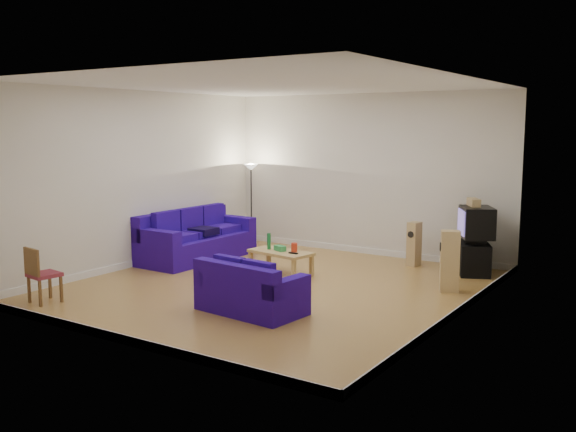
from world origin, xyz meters
The scene contains 16 objects.
room centered at (0.00, 0.00, 1.54)m, with size 6.01×6.51×3.21m.
sofa_three_seat centered at (-2.52, 0.95, 0.34)m, with size 1.07×2.42×0.93m.
sofa_loveseat centered at (0.53, -1.39, 0.28)m, with size 1.53×0.95×0.73m.
coffee_table centered at (-0.42, 0.80, 0.35)m, with size 1.19×0.73×0.41m.
bottle centered at (-0.68, 0.82, 0.55)m, with size 0.07×0.07×0.29m, color #197233.
tissue_box centered at (-0.43, 0.81, 0.45)m, with size 0.22×0.12×0.09m, color green.
red_canister centered at (-0.19, 0.88, 0.48)m, with size 0.11×0.11×0.15m, color red.
remote centered at (-0.10, 0.72, 0.42)m, with size 0.17×0.05×0.02m, color black.
tv_stand centered at (2.37, 2.70, 0.27)m, with size 0.90×0.50×0.55m, color black.
av_receiver centered at (2.41, 2.70, 0.60)m, with size 0.42×0.35×0.10m, color black.
television centered at (2.42, 2.64, 0.91)m, with size 0.78×0.85×0.53m.
centre_speaker centered at (2.34, 2.71, 1.25)m, with size 0.38×0.15×0.13m, color tan.
speaker_left centered at (1.27, 2.70, 0.41)m, with size 0.22×0.27×0.81m.
speaker_right centered at (2.45, 1.23, 0.48)m, with size 0.35×0.32×0.96m.
floor_lamp centered at (-2.45, 2.70, 1.45)m, with size 0.30×0.30×1.76m.
dining_chair centered at (-2.29, -2.66, 0.46)m, with size 0.45×0.45×0.83m.
Camera 1 is at (5.69, -8.28, 2.56)m, focal length 40.00 mm.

